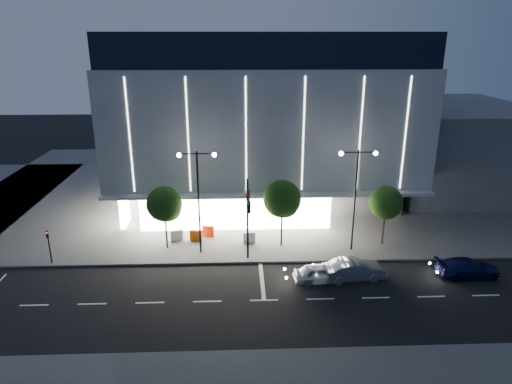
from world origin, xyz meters
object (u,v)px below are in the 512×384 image
object	(u,v)px
traffic_mast	(248,209)
barrier_d	(249,237)
tree_right	(386,204)
street_lamp_east	(356,186)
car_lead	(320,273)
car_second	(354,270)
ped_signal_far	(49,243)
barrier_c	(196,235)
car_third	(468,268)
tree_mid	(282,201)
tree_left	(165,206)
barrier_a	(208,231)
barrier_b	(177,235)
street_lamp_west	(198,188)

from	to	relation	value
traffic_mast	barrier_d	size ratio (longest dim) A/B	6.43
tree_right	street_lamp_east	bearing A→B (deg)	-161.37
car_lead	car_second	bearing A→B (deg)	-89.81
ped_signal_far	barrier_c	distance (m)	12.10
traffic_mast	ped_signal_far	bearing A→B (deg)	175.85
car_third	barrier_d	distance (m)	17.93
street_lamp_east	car_second	bearing A→B (deg)	-101.49
street_lamp_east	tree_right	xyz separation A→B (m)	(3.03, 1.02, -2.07)
tree_right	traffic_mast	bearing A→B (deg)	-162.98
tree_right	barrier_d	size ratio (longest dim) A/B	5.01
traffic_mast	ped_signal_far	distance (m)	16.35
barrier_d	car_third	bearing A→B (deg)	-27.00
traffic_mast	barrier_c	world-z (taller)	traffic_mast
car_second	barrier_d	xyz separation A→B (m)	(-7.84, 6.48, -0.14)
car_second	car_third	world-z (taller)	car_second
tree_mid	car_second	bearing A→B (deg)	-49.27
traffic_mast	ped_signal_far	world-z (taller)	traffic_mast
tree_left	tree_mid	bearing A→B (deg)	0.00
street_lamp_east	tree_left	distance (m)	16.12
street_lamp_east	barrier_d	bearing A→B (deg)	169.16
car_lead	street_lamp_east	bearing A→B (deg)	-41.15
street_lamp_east	car_second	xyz separation A→B (m)	(-0.97, -4.79, -5.17)
car_third	barrier_d	bearing A→B (deg)	67.73
car_second	barrier_a	size ratio (longest dim) A/B	4.35
street_lamp_east	ped_signal_far	size ratio (longest dim) A/B	3.00
car_third	barrier_b	distance (m)	24.34
car_third	barrier_a	bearing A→B (deg)	67.37
ped_signal_far	barrier_b	world-z (taller)	ped_signal_far
ped_signal_far	car_lead	size ratio (longest dim) A/B	0.75
tree_mid	tree_left	bearing A→B (deg)	-180.00
traffic_mast	car_second	world-z (taller)	traffic_mast
street_lamp_west	car_lead	size ratio (longest dim) A/B	2.25
street_lamp_east	tree_mid	world-z (taller)	street_lamp_east
tree_left	car_third	bearing A→B (deg)	-13.37
tree_left	barrier_d	size ratio (longest dim) A/B	5.20
barrier_b	barrier_c	distance (m)	1.75
car_second	barrier_b	size ratio (longest dim) A/B	4.35
tree_left	tree_right	world-z (taller)	tree_left
ped_signal_far	tree_mid	bearing A→B (deg)	7.55
street_lamp_west	barrier_d	distance (m)	6.96
car_lead	barrier_a	xyz separation A→B (m)	(-8.91, 8.30, -0.03)
barrier_d	tree_right	bearing A→B (deg)	-9.48
tree_right	barrier_b	size ratio (longest dim) A/B	5.01
tree_mid	ped_signal_far	bearing A→B (deg)	-172.45
tree_mid	street_lamp_east	bearing A→B (deg)	-9.69
tree_mid	barrier_b	world-z (taller)	tree_mid
tree_left	car_lead	xyz separation A→B (m)	(12.34, -6.07, -3.35)
car_second	barrier_a	xyz separation A→B (m)	(-11.57, 8.04, -0.14)
car_second	traffic_mast	bearing A→B (deg)	67.48
car_lead	barrier_a	distance (m)	12.18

